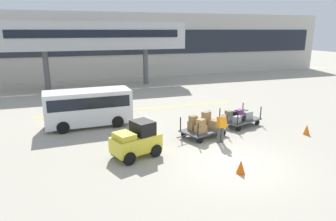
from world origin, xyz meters
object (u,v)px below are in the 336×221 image
at_px(baggage_cart_lead, 203,126).
at_px(safety_cone_far, 307,130).
at_px(shuttle_van, 88,105).
at_px(safety_cone_near, 241,167).
at_px(baggage_tug, 137,140).
at_px(baggage_handler, 222,126).
at_px(baggage_cart_middle, 239,117).

distance_m(baggage_cart_lead, safety_cone_far, 5.60).
xyz_separation_m(shuttle_van, safety_cone_near, (5.03, -8.19, -0.96)).
relative_size(baggage_cart_lead, safety_cone_far, 5.58).
height_order(shuttle_van, safety_cone_far, shuttle_van).
xyz_separation_m(safety_cone_near, safety_cone_far, (5.84, 2.82, 0.00)).
height_order(baggage_cart_lead, safety_cone_near, baggage_cart_lead).
distance_m(baggage_tug, baggage_handler, 4.32).
height_order(baggage_cart_middle, shuttle_van, shuttle_van).
xyz_separation_m(baggage_tug, baggage_cart_lead, (3.90, 1.41, -0.18)).
bearing_deg(baggage_handler, baggage_cart_lead, 109.68).
bearing_deg(baggage_tug, baggage_handler, 3.32).
xyz_separation_m(baggage_tug, safety_cone_near, (3.44, -2.92, -0.48)).
distance_m(baggage_cart_lead, shuttle_van, 6.74).
bearing_deg(safety_cone_far, baggage_cart_lead, 164.21).
height_order(baggage_cart_lead, safety_cone_far, baggage_cart_lead).
distance_m(baggage_cart_middle, shuttle_van, 8.79).
bearing_deg(baggage_cart_middle, safety_cone_near, -121.29).
bearing_deg(safety_cone_far, shuttle_van, 153.69).
height_order(baggage_cart_lead, baggage_handler, baggage_handler).
xyz_separation_m(baggage_handler, shuttle_van, (-5.91, 5.02, 0.37)).
xyz_separation_m(baggage_cart_middle, safety_cone_far, (2.57, -2.56, -0.22)).
height_order(baggage_cart_lead, shuttle_van, shuttle_van).
xyz_separation_m(baggage_cart_middle, baggage_handler, (-2.39, -2.20, 0.37)).
height_order(baggage_tug, safety_cone_near, baggage_tug).
height_order(baggage_tug, baggage_cart_lead, baggage_tug).
bearing_deg(safety_cone_near, baggage_tug, 139.63).
height_order(baggage_tug, baggage_handler, baggage_tug).
distance_m(baggage_cart_middle, baggage_handler, 3.27).
bearing_deg(shuttle_van, safety_cone_near, -58.44).
bearing_deg(baggage_tug, shuttle_van, 106.83).
relative_size(baggage_cart_lead, safety_cone_near, 5.58).
height_order(baggage_cart_lead, baggage_cart_middle, baggage_cart_lead).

